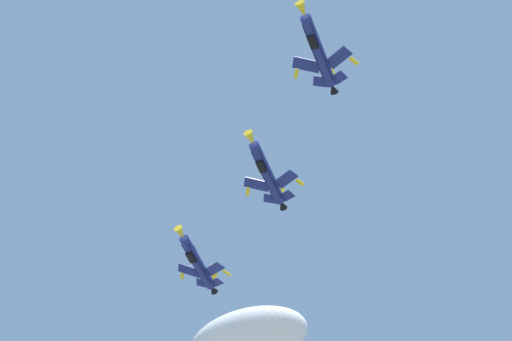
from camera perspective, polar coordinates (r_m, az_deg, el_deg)
cloud_near_formation at (r=267.91m, az=-0.56°, el=-12.11°), size 41.13×23.53×15.60m
fighter_jet_lead at (r=119.85m, az=4.51°, el=8.71°), size 10.36×15.90×4.56m
fighter_jet_left_wing at (r=127.60m, az=0.78°, el=-0.11°), size 10.42×15.90×4.44m
fighter_jet_right_wing at (r=140.64m, az=-4.29°, el=-6.58°), size 10.19×15.90×4.80m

